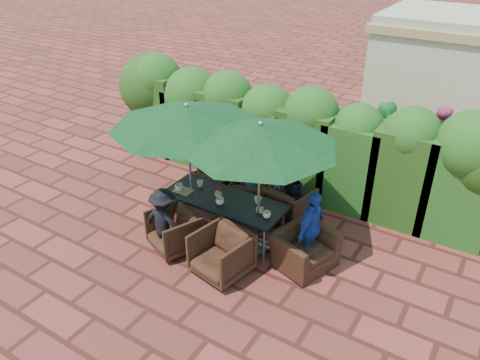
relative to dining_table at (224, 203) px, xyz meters
The scene contains 30 objects.
ground 0.69m from the dining_table, 24.04° to the right, with size 80.00×80.00×0.00m, color maroon.
dining_table is the anchor object (origin of this frame).
umbrella_left 1.70m from the dining_table, behind, with size 2.74×2.74×2.46m.
umbrella_right 1.72m from the dining_table, ahead, with size 2.59×2.59×2.46m.
chair_far_left 1.23m from the dining_table, 131.22° to the left, with size 0.73×0.68×0.75m, color black.
chair_far_mid 1.03m from the dining_table, 93.46° to the left, with size 0.71×0.67×0.73m, color black.
chair_far_right 1.37m from the dining_table, 51.59° to the left, with size 0.78×0.73×0.80m, color black.
chair_near_left 1.02m from the dining_table, 120.46° to the right, with size 0.80×0.75×0.82m, color black.
chair_near_right 1.17m from the dining_table, 58.90° to the right, with size 0.83×0.78×0.86m, color black.
chair_end_right 1.67m from the dining_table, ahead, with size 0.99×0.64×0.86m, color black.
adult_far_left 1.35m from the dining_table, 131.20° to the left, with size 0.67×0.40×1.36m, color white.
adult_far_mid 0.93m from the dining_table, 89.00° to the left, with size 0.40×0.33×1.12m, color navy.
adult_far_right 1.33m from the dining_table, 46.51° to the left, with size 0.57×0.35×1.18m, color black.
adult_near_left 1.16m from the dining_table, 120.42° to the right, with size 0.80×0.37×1.26m, color black.
adult_end_right 1.71m from the dining_table, ahead, with size 0.81×0.41×1.38m, color navy.
child_left 1.18m from the dining_table, 107.09° to the left, with size 0.33×0.27×0.92m, color #E65196.
child_right 1.18m from the dining_table, 66.09° to the left, with size 0.32×0.26×0.88m, color #8452B3.
pedestrian_a 4.37m from the dining_table, 67.33° to the left, with size 1.58×0.57×1.70m, color green.
pedestrian_b 5.16m from the dining_table, 57.51° to the left, with size 0.82×0.50×1.71m, color #E65196.
cup_a 0.92m from the dining_table, 168.83° to the right, with size 0.15×0.15×0.12m, color beige.
cup_b 0.66m from the dining_table, 167.58° to the left, with size 0.13×0.13×0.12m, color beige.
cup_c 0.23m from the dining_table, 79.73° to the right, with size 0.16×0.16×0.12m, color beige.
cup_d 0.64m from the dining_table, 18.90° to the left, with size 0.13×0.13×0.12m, color beige.
cup_e 0.97m from the dining_table, ahead, with size 0.15×0.15×0.11m, color beige.
ketchup_bottle 0.28m from the dining_table, 152.00° to the left, with size 0.04×0.04×0.17m, color #B20C0A.
sauce_bottle 0.22m from the dining_table, 156.38° to the left, with size 0.04×0.04×0.17m, color #4C230C.
serving_tray 0.83m from the dining_table, 168.28° to the right, with size 0.35×0.25×0.02m, color #9A6E4A.
number_block_left 0.19m from the dining_table, behind, with size 0.12×0.06×0.10m, color tan.
number_block_right 0.78m from the dining_table, ahead, with size 0.12×0.06×0.10m, color tan.
hedge_wall 2.36m from the dining_table, 91.74° to the left, with size 9.10×1.60×2.45m.
Camera 1 is at (3.96, -5.93, 5.24)m, focal length 35.00 mm.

